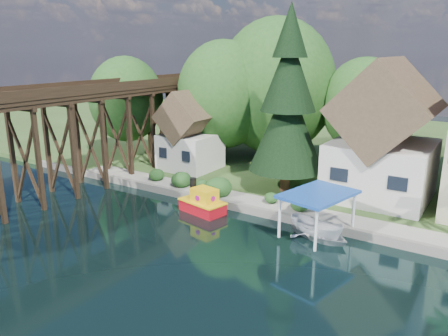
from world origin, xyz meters
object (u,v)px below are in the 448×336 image
at_px(trestle_bridge, 78,130).
at_px(house_left, 384,140).
at_px(tugboat, 203,203).
at_px(conifer, 288,104).
at_px(shed, 190,136).
at_px(boat_white_a, 320,233).
at_px(boat_canopy, 317,219).

xyz_separation_m(trestle_bridge, house_left, (23.00, 10.83, -0.21)).
distance_m(trestle_bridge, tugboat, 13.25).
bearing_deg(conifer, tugboat, -117.35).
bearing_deg(shed, house_left, 4.77).
xyz_separation_m(boat_white_a, boat_canopy, (-0.25, -0.14, 0.94)).
height_order(house_left, shed, house_left).
height_order(trestle_bridge, house_left, house_left).
bearing_deg(boat_canopy, boat_white_a, 29.84).
xyz_separation_m(trestle_bridge, conifer, (15.96, 8.01, 2.43)).
bearing_deg(boat_white_a, tugboat, 107.86).
distance_m(conifer, boat_white_a, 11.38).
distance_m(shed, boat_white_a, 18.73).
height_order(conifer, tugboat, conifer).
bearing_deg(boat_white_a, boat_canopy, 135.52).
bearing_deg(conifer, boat_white_a, -49.03).
xyz_separation_m(shed, tugboat, (7.38, -8.22, -3.05)).
height_order(house_left, conifer, conifer).
xyz_separation_m(tugboat, boat_canopy, (9.02, 0.21, 0.59)).
distance_m(conifer, boat_canopy, 10.76).
relative_size(trestle_bridge, shed, 5.63).
bearing_deg(conifer, house_left, 21.78).
height_order(house_left, boat_white_a, house_left).
relative_size(trestle_bridge, tugboat, 11.43).
height_order(shed, conifer, conifer).
relative_size(trestle_bridge, house_left, 4.01).
bearing_deg(boat_canopy, conifer, 129.10).
distance_m(boat_white_a, boat_canopy, 0.98).
bearing_deg(house_left, boat_white_a, -98.21).
relative_size(trestle_bridge, boat_canopy, 7.94).
xyz_separation_m(house_left, conifer, (-7.04, -2.81, 2.64)).
distance_m(house_left, tugboat, 15.04).
xyz_separation_m(trestle_bridge, boat_white_a, (21.65, 1.46, -4.93)).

